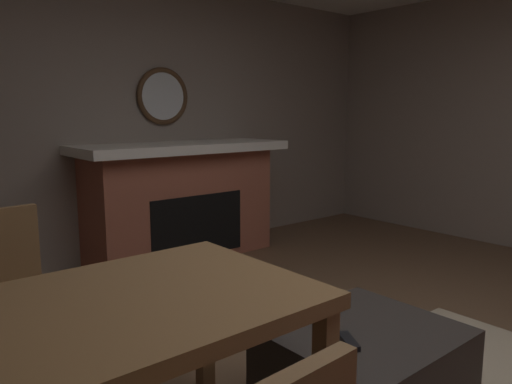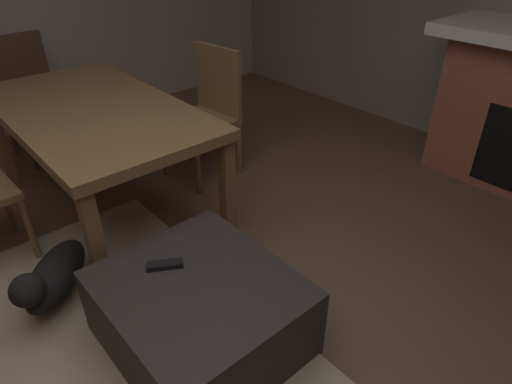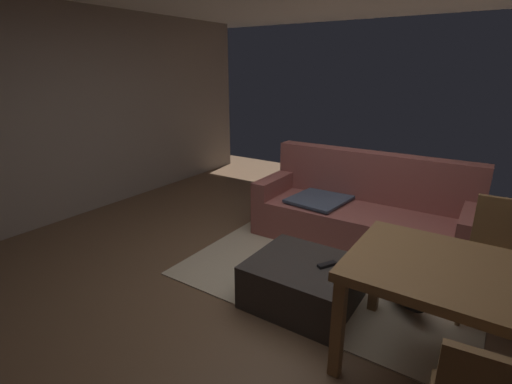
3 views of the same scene
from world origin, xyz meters
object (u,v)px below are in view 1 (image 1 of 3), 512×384
at_px(tv_remote, 349,341).
at_px(dining_chair_south, 1,302).
at_px(round_wall_mirror, 163,96).
at_px(ottoman_coffee_table, 363,365).
at_px(fireplace, 181,200).
at_px(dining_table, 67,338).

distance_m(tv_remote, dining_chair_south, 1.56).
bearing_deg(round_wall_mirror, ottoman_coffee_table, 78.36).
xyz_separation_m(round_wall_mirror, ottoman_coffee_table, (0.60, 2.89, -1.33)).
distance_m(round_wall_mirror, ottoman_coffee_table, 3.24).
relative_size(fireplace, tv_remote, 12.31).
bearing_deg(fireplace, dining_table, 52.03).
height_order(ottoman_coffee_table, dining_table, dining_table).
xyz_separation_m(dining_table, dining_chair_south, (0.01, -0.85, -0.14)).
height_order(round_wall_mirror, dining_chair_south, round_wall_mirror).
height_order(fireplace, ottoman_coffee_table, fireplace).
distance_m(fireplace, tv_remote, 2.77).
relative_size(dining_table, dining_chair_south, 1.81).
bearing_deg(dining_table, fireplace, -127.97).
bearing_deg(dining_chair_south, dining_table, 90.58).
bearing_deg(tv_remote, dining_table, 19.07).
xyz_separation_m(fireplace, tv_remote, (0.77, 2.66, -0.17)).
bearing_deg(dining_chair_south, round_wall_mirror, -135.50).
distance_m(fireplace, round_wall_mirror, 1.01).
bearing_deg(dining_table, tv_remote, 168.69).
xyz_separation_m(round_wall_mirror, dining_table, (1.90, 2.72, -0.85)).
distance_m(ottoman_coffee_table, tv_remote, 0.27).
height_order(fireplace, round_wall_mirror, round_wall_mirror).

